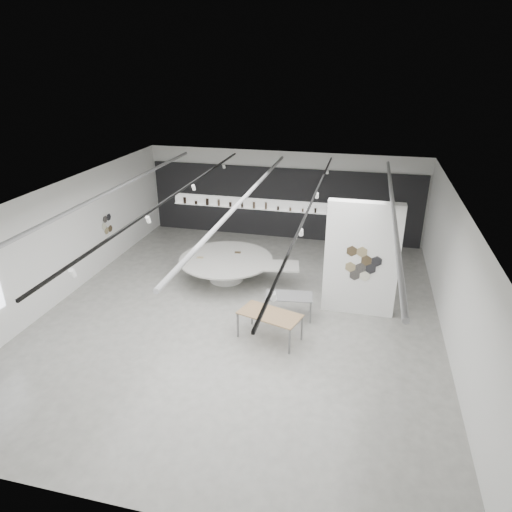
% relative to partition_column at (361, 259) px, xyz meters
% --- Properties ---
extents(room, '(12.02, 14.02, 3.82)m').
position_rel_partition_column_xyz_m(room, '(-3.59, -1.00, 0.27)').
color(room, '#999891').
rests_on(room, ground).
extents(back_wall_display, '(11.80, 0.27, 3.10)m').
position_rel_partition_column_xyz_m(back_wall_display, '(-3.58, 5.94, -0.26)').
color(back_wall_display, black).
rests_on(back_wall_display, ground).
extents(partition_column, '(2.20, 0.38, 3.60)m').
position_rel_partition_column_xyz_m(partition_column, '(0.00, 0.00, 0.00)').
color(partition_column, white).
rests_on(partition_column, ground).
extents(display_island, '(4.62, 3.83, 0.85)m').
position_rel_partition_column_xyz_m(display_island, '(-4.59, 1.18, -1.25)').
color(display_island, white).
rests_on(display_island, ground).
extents(sample_table_wood, '(1.91, 1.33, 0.81)m').
position_rel_partition_column_xyz_m(sample_table_wood, '(-2.35, -2.14, -1.05)').
color(sample_table_wood, '#94724C').
rests_on(sample_table_wood, ground).
extents(sample_table_stone, '(1.51, 0.89, 0.74)m').
position_rel_partition_column_xyz_m(sample_table_stone, '(-2.04, -0.82, -1.13)').
color(sample_table_stone, slate).
rests_on(sample_table_stone, ground).
extents(kitchen_counter, '(1.75, 0.69, 1.38)m').
position_rel_partition_column_xyz_m(kitchen_counter, '(-0.59, 5.53, -1.30)').
color(kitchen_counter, white).
rests_on(kitchen_counter, ground).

